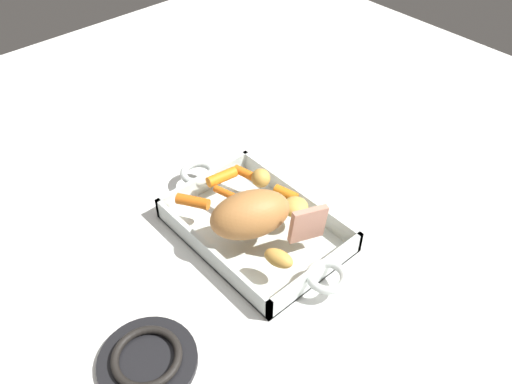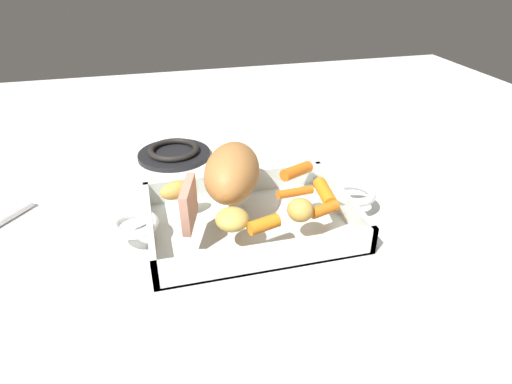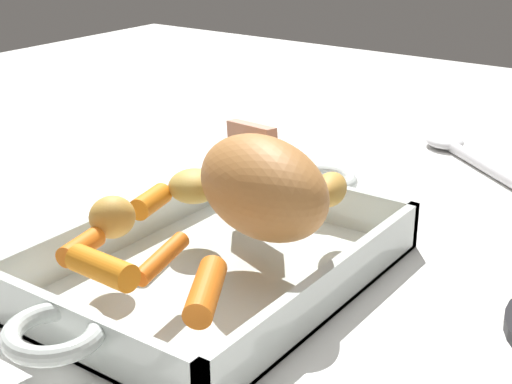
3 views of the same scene
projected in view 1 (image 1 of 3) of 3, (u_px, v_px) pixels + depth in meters
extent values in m
plane|color=white|center=(256.00, 233.00, 1.08)|extent=(2.18, 2.18, 0.00)
cube|color=silver|center=(256.00, 232.00, 1.08)|extent=(0.35, 0.25, 0.01)
cube|color=silver|center=(297.00, 198.00, 1.12)|extent=(0.35, 0.01, 0.05)
cube|color=silver|center=(209.00, 255.00, 1.01)|extent=(0.35, 0.01, 0.05)
cube|color=silver|center=(317.00, 274.00, 0.97)|extent=(0.01, 0.25, 0.05)
cube|color=silver|center=(205.00, 183.00, 1.16)|extent=(0.01, 0.25, 0.05)
torus|color=silver|center=(327.00, 276.00, 0.95)|extent=(0.08, 0.08, 0.02)
torus|color=silver|center=(198.00, 173.00, 1.16)|extent=(0.08, 0.08, 0.02)
ellipsoid|color=#B8783E|center=(250.00, 214.00, 0.99)|extent=(0.14, 0.18, 0.09)
cube|color=tan|center=(308.00, 224.00, 0.98)|extent=(0.04, 0.08, 0.08)
cylinder|color=orange|center=(228.00, 194.00, 1.08)|extent=(0.07, 0.03, 0.02)
cylinder|color=orange|center=(244.00, 173.00, 1.13)|extent=(0.05, 0.03, 0.02)
cylinder|color=orange|center=(193.00, 201.00, 1.06)|extent=(0.07, 0.05, 0.03)
cylinder|color=orange|center=(222.00, 177.00, 1.12)|extent=(0.03, 0.07, 0.03)
cylinder|color=orange|center=(287.00, 194.00, 1.08)|extent=(0.05, 0.03, 0.02)
ellipsoid|color=gold|center=(279.00, 258.00, 0.95)|extent=(0.06, 0.05, 0.03)
ellipsoid|color=gold|center=(261.00, 178.00, 1.10)|extent=(0.06, 0.05, 0.04)
ellipsoid|color=gold|center=(295.00, 207.00, 1.04)|extent=(0.07, 0.07, 0.03)
cylinder|color=black|center=(148.00, 361.00, 0.86)|extent=(0.16, 0.16, 0.01)
torus|color=black|center=(147.00, 357.00, 0.85)|extent=(0.12, 0.12, 0.01)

